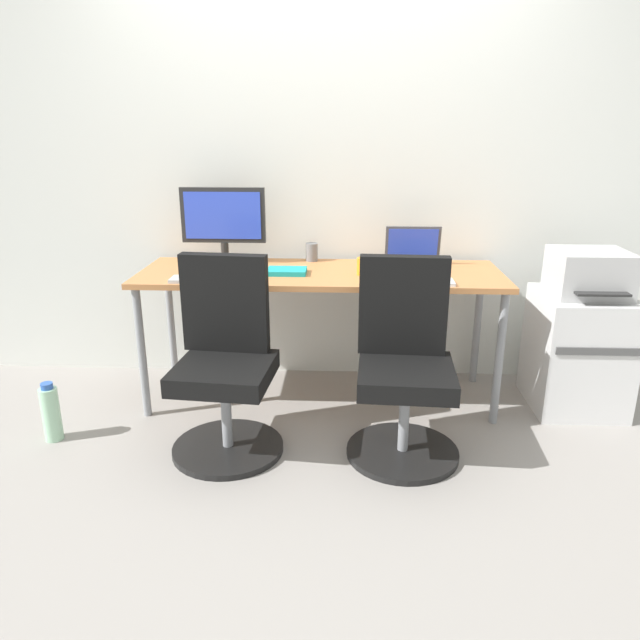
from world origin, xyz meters
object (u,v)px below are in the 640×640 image
at_px(office_chair_right, 404,369).
at_px(printer, 589,273).
at_px(side_cabinet, 577,351).
at_px(desktop_monitor, 223,220).
at_px(open_laptop, 414,258).
at_px(coffee_mug, 364,266).
at_px(water_bottle_on_floor, 51,413).
at_px(office_chair_left, 225,366).

height_order(office_chair_right, printer, office_chair_right).
height_order(side_cabinet, desktop_monitor, desktop_monitor).
bearing_deg(open_laptop, side_cabinet, -8.56).
distance_m(side_cabinet, printer, 0.45).
bearing_deg(coffee_mug, printer, 1.27).
height_order(water_bottle_on_floor, open_laptop, open_laptop).
height_order(office_chair_right, side_cabinet, office_chair_right).
bearing_deg(side_cabinet, desktop_monitor, 173.81).
bearing_deg(office_chair_left, water_bottle_on_floor, 179.46).
xyz_separation_m(office_chair_right, side_cabinet, (1.01, 0.53, -0.10)).
relative_size(water_bottle_on_floor, coffee_mug, 3.37).
xyz_separation_m(office_chair_left, side_cabinet, (1.86, 0.53, -0.10)).
bearing_deg(water_bottle_on_floor, open_laptop, 19.54).
bearing_deg(office_chair_right, desktop_monitor, 142.96).
xyz_separation_m(office_chair_right, desktop_monitor, (-0.98, 0.74, 0.58)).
xyz_separation_m(desktop_monitor, coffee_mug, (0.80, -0.24, -0.20)).
xyz_separation_m(office_chair_left, office_chair_right, (0.85, 0.00, 0.00)).
relative_size(office_chair_right, printer, 2.35).
height_order(office_chair_left, desktop_monitor, desktop_monitor).
xyz_separation_m(office_chair_right, open_laptop, (0.10, 0.66, 0.39)).
relative_size(office_chair_left, open_laptop, 3.03).
xyz_separation_m(side_cabinet, desktop_monitor, (-1.99, 0.22, 0.68)).
bearing_deg(open_laptop, printer, -8.62).
bearing_deg(coffee_mug, side_cabinet, 1.32).
bearing_deg(office_chair_right, water_bottle_on_floor, 179.73).
distance_m(water_bottle_on_floor, desktop_monitor, 1.37).
bearing_deg(office_chair_left, side_cabinet, 15.76).
relative_size(office_chair_left, office_chair_right, 1.00).
distance_m(office_chair_left, water_bottle_on_floor, 0.94).
relative_size(printer, coffee_mug, 4.35).
xyz_separation_m(printer, desktop_monitor, (-1.99, 0.22, 0.24)).
relative_size(office_chair_right, open_laptop, 3.03).
bearing_deg(open_laptop, water_bottle_on_floor, -160.46).
bearing_deg(open_laptop, office_chair_left, -145.01).
distance_m(side_cabinet, open_laptop, 1.04).
relative_size(office_chair_right, coffee_mug, 10.22).
height_order(office_chair_left, water_bottle_on_floor, office_chair_left).
height_order(water_bottle_on_floor, desktop_monitor, desktop_monitor).
relative_size(open_laptop, coffee_mug, 3.37).
xyz_separation_m(water_bottle_on_floor, desktop_monitor, (0.77, 0.73, 0.86)).
relative_size(printer, open_laptop, 1.29).
bearing_deg(open_laptop, desktop_monitor, 175.84).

